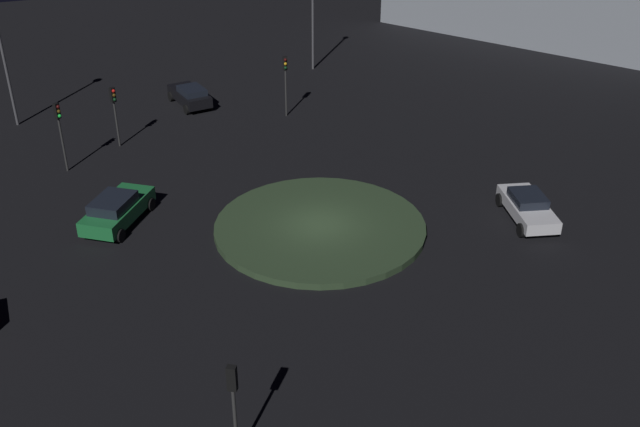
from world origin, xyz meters
The scene contains 9 objects.
ground_plane centered at (0.00, 0.00, 0.00)m, with size 116.80×116.80×0.00m, color black.
roundabout_island centered at (0.00, 0.00, 0.17)m, with size 10.51×10.51×0.34m, color #2D4228.
car_black centered at (1.74, -19.59, 0.78)m, with size 2.45×4.42×1.46m.
car_white centered at (-10.13, 3.03, 0.74)m, with size 2.96×4.74×1.40m.
car_green centered at (9.15, -4.49, 0.83)m, with size 4.28×4.80×1.59m.
traffic_light_northeast centered at (8.04, 12.42, 2.68)m, with size 0.37×0.40×3.75m.
traffic_light_southeast centered at (7.51, -14.35, 2.71)m, with size 0.37×0.40×3.79m.
traffic_light_southeast_near centered at (10.88, -11.90, 2.94)m, with size 0.38×0.39×4.12m.
traffic_light_south centered at (-3.82, -15.18, 2.94)m, with size 0.34×0.38×4.13m.
Camera 1 is at (12.12, 29.21, 18.43)m, focal length 41.28 mm.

